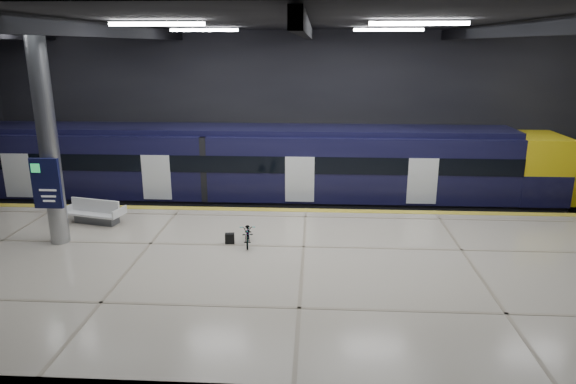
{
  "coord_description": "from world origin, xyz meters",
  "views": [
    {
      "loc": [
        0.35,
        -16.34,
        7.34
      ],
      "look_at": [
        -0.64,
        1.5,
        2.2
      ],
      "focal_mm": 32.0,
      "sensor_mm": 36.0,
      "label": 1
    }
  ],
  "objects": [
    {
      "name": "info_column",
      "position": [
        -8.0,
        -1.03,
        4.46
      ],
      "size": [
        0.9,
        0.78,
        6.9
      ],
      "color": "#9EA0A5",
      "rests_on": "platform"
    },
    {
      "name": "train",
      "position": [
        -1.51,
        5.5,
        2.06
      ],
      "size": [
        29.4,
        2.84,
        3.79
      ],
      "color": "black",
      "rests_on": "ground"
    },
    {
      "name": "rails",
      "position": [
        0.0,
        5.5,
        0.08
      ],
      "size": [
        30.0,
        1.52,
        0.16
      ],
      "color": "gray",
      "rests_on": "ground"
    },
    {
      "name": "pannier_bag",
      "position": [
        -2.41,
        -0.86,
        1.28
      ],
      "size": [
        0.32,
        0.22,
        0.35
      ],
      "primitive_type": "cube",
      "rotation": [
        0.0,
        0.0,
        0.12
      ],
      "color": "black",
      "rests_on": "platform"
    },
    {
      "name": "room_shell",
      "position": [
        -0.0,
        0.0,
        5.72
      ],
      "size": [
        30.1,
        16.1,
        8.05
      ],
      "color": "black",
      "rests_on": "ground"
    },
    {
      "name": "platform",
      "position": [
        0.0,
        -2.5,
        0.55
      ],
      "size": [
        30.0,
        11.0,
        1.1
      ],
      "primitive_type": "cube",
      "color": "#B8AE9C",
      "rests_on": "ground"
    },
    {
      "name": "ground",
      "position": [
        0.0,
        0.0,
        0.0
      ],
      "size": [
        30.0,
        30.0,
        0.0
      ],
      "primitive_type": "plane",
      "color": "black",
      "rests_on": "ground"
    },
    {
      "name": "bicycle",
      "position": [
        -1.81,
        -0.86,
        1.47
      ],
      "size": [
        0.64,
        1.44,
        0.73
      ],
      "primitive_type": "imported",
      "rotation": [
        0.0,
        0.0,
        0.11
      ],
      "color": "#99999E",
      "rests_on": "platform"
    },
    {
      "name": "bench",
      "position": [
        -7.58,
        0.88,
        1.42
      ],
      "size": [
        2.17,
        1.29,
        0.9
      ],
      "rotation": [
        0.0,
        0.0,
        -0.24
      ],
      "color": "#595B60",
      "rests_on": "platform"
    },
    {
      "name": "safety_strip",
      "position": [
        0.0,
        2.75,
        1.11
      ],
      "size": [
        30.0,
        0.4,
        0.01
      ],
      "primitive_type": "cube",
      "color": "gold",
      "rests_on": "platform"
    }
  ]
}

